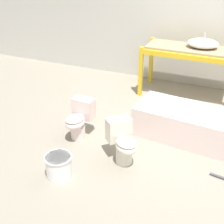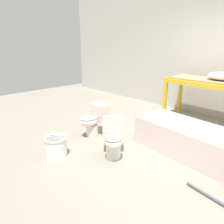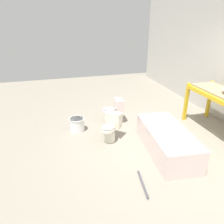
{
  "view_description": "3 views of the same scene",
  "coord_description": "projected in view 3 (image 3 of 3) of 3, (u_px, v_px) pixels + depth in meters",
  "views": [
    {
      "loc": [
        0.73,
        -4.3,
        2.67
      ],
      "look_at": [
        -0.7,
        -0.99,
        0.69
      ],
      "focal_mm": 50.0,
      "sensor_mm": 36.0,
      "label": 1
    },
    {
      "loc": [
        1.66,
        -3.17,
        1.71
      ],
      "look_at": [
        -0.76,
        -0.84,
        0.62
      ],
      "focal_mm": 35.0,
      "sensor_mm": 36.0,
      "label": 2
    },
    {
      "loc": [
        3.41,
        -2.14,
        2.45
      ],
      "look_at": [
        -0.58,
        -1.0,
        0.63
      ],
      "focal_mm": 35.0,
      "sensor_mm": 36.0,
      "label": 3
    }
  ],
  "objects": [
    {
      "name": "toilet_far",
      "position": [
        111.0,
        127.0,
        4.59
      ],
      "size": [
        0.58,
        0.57,
        0.59
      ],
      "rotation": [
        0.0,
        0.0,
        0.81
      ],
      "color": "silver",
      "rests_on": "ground_plane"
    },
    {
      "name": "bucket_white",
      "position": [
        77.0,
        124.0,
        5.04
      ],
      "size": [
        0.35,
        0.35,
        0.31
      ],
      "color": "white",
      "rests_on": "ground_plane"
    },
    {
      "name": "bathtub_main",
      "position": [
        167.0,
        139.0,
        4.21
      ],
      "size": [
        1.69,
        0.87,
        0.48
      ],
      "rotation": [
        0.0,
        0.0,
        -0.1
      ],
      "color": "silver",
      "rests_on": "ground_plane"
    },
    {
      "name": "loose_pipe",
      "position": [
        143.0,
        184.0,
        3.45
      ],
      "size": [
        0.61,
        0.13,
        0.04
      ],
      "color": "#4C4C51",
      "rests_on": "ground_plane"
    },
    {
      "name": "ground_plane",
      "position": [
        166.0,
        145.0,
        4.53
      ],
      "size": [
        12.0,
        12.0,
        0.0
      ],
      "primitive_type": "plane",
      "color": "gray"
    },
    {
      "name": "toilet_near",
      "position": [
        113.0,
        110.0,
        5.4
      ],
      "size": [
        0.34,
        0.53,
        0.59
      ],
      "rotation": [
        0.0,
        0.0,
        -0.08
      ],
      "color": "silver",
      "rests_on": "ground_plane"
    }
  ]
}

